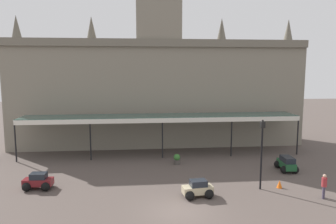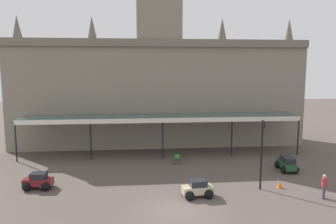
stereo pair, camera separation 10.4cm
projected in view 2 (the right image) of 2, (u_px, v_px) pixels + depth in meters
ground_plane at (178, 211)px, 19.73m from camera, size 140.00×140.00×0.00m
station_building at (158, 83)px, 36.66m from camera, size 32.33×5.56×21.37m
entrance_canopy at (162, 117)px, 32.27m from camera, size 27.62×3.26×4.02m
car_beige_sedan at (197, 190)px, 21.88m from camera, size 2.14×1.67×1.19m
car_maroon_sedan at (38, 182)px, 23.40m from camera, size 2.10×1.60×1.19m
car_green_estate at (287, 164)px, 27.51m from camera, size 1.64×2.30×1.27m
pedestrian_beside_cars at (324, 186)px, 21.56m from camera, size 0.34×0.36×1.67m
victorian_lamppost at (262, 147)px, 22.93m from camera, size 0.30×0.30×5.10m
traffic_cone at (280, 184)px, 23.56m from camera, size 0.40×0.40×0.57m
planter_near_kerb at (177, 159)px, 29.37m from camera, size 0.60×0.60×0.96m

